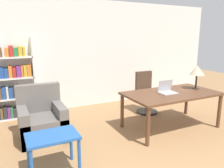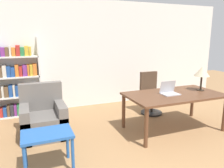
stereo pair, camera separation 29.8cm
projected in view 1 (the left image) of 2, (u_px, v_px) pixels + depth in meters
wall_back at (83, 55)px, 5.54m from camera, size 8.00×0.06×2.70m
desk at (171, 96)px, 4.30m from camera, size 1.85×1.00×0.72m
laptop at (167, 90)px, 4.24m from camera, size 0.33×0.24×0.25m
table_lamp at (197, 71)px, 4.51m from camera, size 0.31×0.31×0.49m
office_chair at (146, 94)px, 5.25m from camera, size 0.50×0.50×0.98m
side_table_blue at (53, 141)px, 2.88m from camera, size 0.67×0.46×0.54m
armchair at (42, 121)px, 3.94m from camera, size 0.78×0.78×0.94m
bookshelf at (9, 82)px, 4.72m from camera, size 0.96×0.28×1.80m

